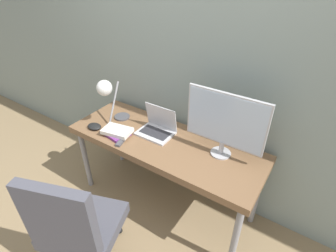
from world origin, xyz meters
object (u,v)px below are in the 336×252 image
Objects in this scene: desk_lamp at (107,92)px; game_controller at (94,126)px; laptop at (157,128)px; book_stack at (117,132)px; office_chair at (76,225)px; monitor at (225,122)px.

game_controller is at bearing -120.51° from desk_lamp.
laptop is 1.13× the size of book_stack.
office_chair reaches higher than game_controller.
office_chair reaches higher than book_stack.
monitor is at bearing 17.06° from book_stack.
laptop reaches higher than game_controller.
game_controller is at bearing -164.71° from monitor.
monitor is at bearing 4.06° from laptop.
monitor reaches higher than desk_lamp.
desk_lamp is at bearing 118.33° from office_chair.
book_stack is at bearing 111.31° from office_chair.
laptop is at bearing -175.94° from monitor.
laptop reaches higher than book_stack.
book_stack is (0.16, -0.09, -0.29)m from desk_lamp.
monitor reaches higher than book_stack.
office_chair is (0.02, -0.94, -0.23)m from laptop.
game_controller is (-1.08, -0.29, -0.27)m from monitor.
monitor is 1.38× the size of desk_lamp.
office_chair is 0.81m from book_stack.
game_controller is (-0.08, -0.13, -0.30)m from desk_lamp.
laptop is 0.30× the size of office_chair.
book_stack reaches higher than game_controller.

